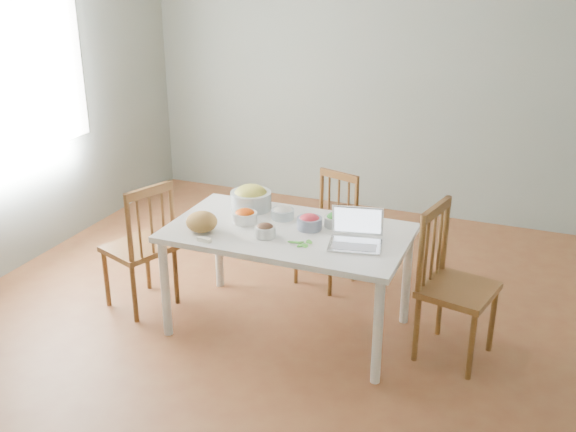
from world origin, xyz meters
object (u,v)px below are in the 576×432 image
at_px(chair_right, 459,286).
at_px(chair_far, 325,231).
at_px(chair_left, 138,245).
at_px(dining_table, 288,280).
at_px(bowl_squash, 251,197).
at_px(bread_boule, 202,222).
at_px(laptop, 355,230).

bearing_deg(chair_right, chair_far, 71.66).
height_order(chair_far, chair_left, chair_left).
bearing_deg(chair_left, chair_right, 115.34).
bearing_deg(chair_left, dining_table, 115.53).
bearing_deg(chair_right, dining_table, 106.92).
bearing_deg(bowl_squash, chair_far, 50.63).
relative_size(dining_table, bread_boule, 7.68).
bearing_deg(bread_boule, dining_table, 24.11).
xyz_separation_m(chair_left, laptop, (1.62, 0.01, 0.37)).
height_order(dining_table, chair_left, chair_left).
xyz_separation_m(chair_left, bread_boule, (0.61, -0.14, 0.33)).
bearing_deg(bread_boule, chair_right, 11.01).
xyz_separation_m(chair_far, chair_right, (1.12, -0.66, 0.07)).
bearing_deg(laptop, dining_table, 158.53).
distance_m(chair_far, bread_boule, 1.18).
distance_m(bread_boule, bowl_squash, 0.51).
xyz_separation_m(bowl_squash, laptop, (0.88, -0.35, 0.03)).
height_order(chair_far, laptop, laptop).
relative_size(dining_table, chair_far, 1.81).
distance_m(dining_table, chair_left, 1.14).
height_order(bread_boule, bowl_squash, bowl_squash).
relative_size(chair_far, chair_right, 0.87).
relative_size(chair_left, chair_right, 0.96).
relative_size(bread_boule, bowl_squash, 0.71).
bearing_deg(laptop, chair_left, 169.06).
relative_size(chair_left, laptop, 2.98).
distance_m(chair_left, laptop, 1.66).
relative_size(dining_table, laptop, 4.87).
xyz_separation_m(chair_left, bowl_squash, (0.74, 0.36, 0.34)).
relative_size(chair_far, chair_left, 0.90).
distance_m(chair_left, bread_boule, 0.71).
bearing_deg(dining_table, chair_right, 4.47).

